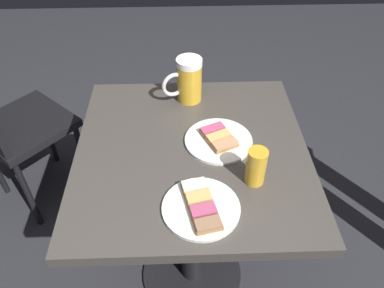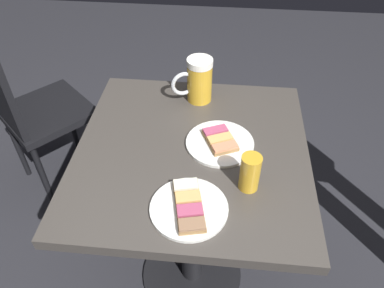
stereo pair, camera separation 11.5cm
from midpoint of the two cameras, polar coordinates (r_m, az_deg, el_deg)
name	(u,v)px [view 2 (the right image)]	position (r m, az deg, el deg)	size (l,w,h in m)	color
ground_plane	(192,273)	(1.79, 1.95, -19.19)	(6.00, 6.00, 0.00)	#28282D
cafe_table	(192,185)	(1.29, 2.57, -6.44)	(0.73, 0.75, 0.78)	black
plate_near	(220,142)	(1.18, 7.07, 0.16)	(0.22, 0.22, 0.03)	white
plate_far	(189,207)	(1.00, 2.88, -9.79)	(0.21, 0.21, 0.03)	white
beer_mug	(198,80)	(1.33, 3.40, 9.61)	(0.14, 0.09, 0.16)	gold
beer_glass_small	(250,173)	(1.04, 12.01, -4.45)	(0.06, 0.06, 0.11)	gold
cafe_chair	(29,106)	(1.89, -22.08, 5.38)	(0.54, 0.54, 0.93)	black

